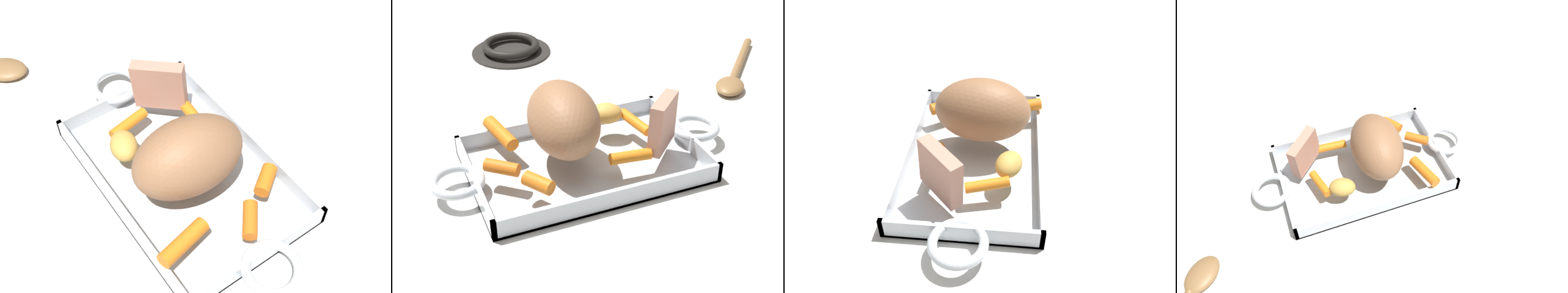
{
  "view_description": "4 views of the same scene",
  "coord_description": "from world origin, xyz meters",
  "views": [
    {
      "loc": [
        -0.37,
        0.24,
        0.63
      ],
      "look_at": [
        0.0,
        -0.02,
        0.05
      ],
      "focal_mm": 50.28,
      "sensor_mm": 36.0,
      "label": 1
    },
    {
      "loc": [
        -0.27,
        -0.67,
        0.51
      ],
      "look_at": [
        -0.0,
        -0.02,
        0.05
      ],
      "focal_mm": 54.89,
      "sensor_mm": 36.0,
      "label": 2
    },
    {
      "loc": [
        0.47,
        0.05,
        0.41
      ],
      "look_at": [
        0.02,
        0.01,
        0.04
      ],
      "focal_mm": 35.36,
      "sensor_mm": 36.0,
      "label": 3
    },
    {
      "loc": [
        0.15,
        0.48,
        0.68
      ],
      "look_at": [
        -0.02,
        -0.0,
        0.07
      ],
      "focal_mm": 37.06,
      "sensor_mm": 36.0,
      "label": 4
    }
  ],
  "objects": [
    {
      "name": "potato_whole",
      "position": [
        0.06,
        0.06,
        0.05
      ],
      "size": [
        0.06,
        0.05,
        0.03
      ],
      "primitive_type": "ellipsoid",
      "rotation": [
        0.0,
        0.0,
        5.96
      ],
      "color": "gold",
      "rests_on": "roasting_dish"
    },
    {
      "name": "roasting_dish",
      "position": [
        0.0,
        0.0,
        0.01
      ],
      "size": [
        0.45,
        0.22,
        0.03
      ],
      "color": "silver",
      "rests_on": "ground_plane"
    },
    {
      "name": "roast_slice_thin",
      "position": [
        0.11,
        -0.03,
        0.07
      ],
      "size": [
        0.07,
        0.07,
        0.08
      ],
      "primitive_type": "cube",
      "rotation": [
        0.07,
        0.0,
        2.35
      ],
      "color": "tan",
      "rests_on": "roasting_dish"
    },
    {
      "name": "baby_carrot_northeast",
      "position": [
        0.1,
        0.03,
        0.04
      ],
      "size": [
        0.03,
        0.06,
        0.02
      ],
      "primitive_type": "cylinder",
      "rotation": [
        1.64,
        0.0,
        0.24
      ],
      "color": "orange",
      "rests_on": "roasting_dish"
    },
    {
      "name": "baby_carrot_center_right",
      "position": [
        -0.09,
        -0.07,
        0.04
      ],
      "size": [
        0.04,
        0.05,
        0.02
      ],
      "primitive_type": "cylinder",
      "rotation": [
        1.56,
        0.0,
        3.74
      ],
      "color": "orange",
      "rests_on": "roasting_dish"
    },
    {
      "name": "baby_carrot_short",
      "position": [
        -0.1,
        0.07,
        0.04
      ],
      "size": [
        0.04,
        0.08,
        0.03
      ],
      "primitive_type": "cylinder",
      "rotation": [
        1.65,
        0.0,
        0.24
      ],
      "color": "orange",
      "rests_on": "roasting_dish"
    },
    {
      "name": "ground_plane",
      "position": [
        0.0,
        0.0,
        0.0
      ],
      "size": [
        1.9,
        1.9,
        0.0
      ],
      "primitive_type": "plane",
      "color": "white"
    },
    {
      "name": "baby_carrot_northwest",
      "position": [
        0.05,
        -0.05,
        0.04
      ],
      "size": [
        0.06,
        0.02,
        0.02
      ],
      "primitive_type": "cylinder",
      "rotation": [
        1.6,
        0.0,
        1.48
      ],
      "color": "orange",
      "rests_on": "roasting_dish"
    },
    {
      "name": "baby_carrot_long",
      "position": [
        -0.13,
        -0.01,
        0.04
      ],
      "size": [
        0.05,
        0.05,
        0.02
      ],
      "primitive_type": "cylinder",
      "rotation": [
        1.57,
        0.0,
        4.02
      ],
      "color": "orange",
      "rests_on": "roasting_dish"
    },
    {
      "name": "pork_roast",
      "position": [
        -0.03,
        0.01,
        0.08
      ],
      "size": [
        0.11,
        0.16,
        0.1
      ],
      "primitive_type": "ellipsoid",
      "rotation": [
        0.0,
        0.0,
        1.5
      ],
      "color": "#986846",
      "rests_on": "roasting_dish"
    }
  ]
}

